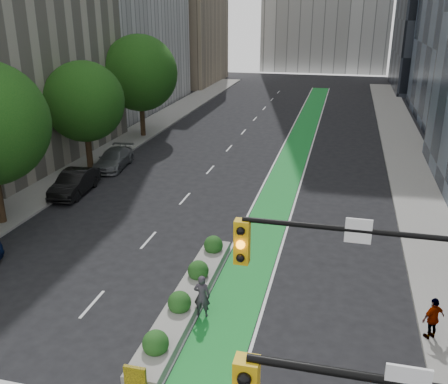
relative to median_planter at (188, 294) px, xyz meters
The scene contains 11 objects.
sidewalk_left 22.18m from the median_planter, 125.89° to the left, with size 3.60×90.00×0.15m, color gray.
sidewalk_right 20.86m from the median_planter, 59.45° to the left, with size 3.60×90.00×0.15m, color gray.
bike_lane_paint 23.04m from the median_planter, 85.52° to the left, with size 2.20×70.00×0.01m, color #198A30.
tree_midfar 19.84m from the median_planter, 129.19° to the left, with size 5.60×5.60×7.76m.
tree_far 28.29m from the median_planter, 116.05° to the left, with size 6.60×6.60×9.00m.
signal_right 10.89m from the median_planter, 41.32° to the right, with size 5.82×0.51×7.20m.
median_planter is the anchor object (origin of this frame).
cyclist 1.19m from the median_planter, 42.33° to the right, with size 0.64×0.42×1.74m, color #37313B.
parked_car_left_mid 14.73m from the median_planter, 136.60° to the left, with size 1.59×4.57×1.51m, color black.
parked_car_left_far 19.05m from the median_planter, 124.18° to the left, with size 1.90×4.66×1.35m, color slate.
pedestrian_far 9.12m from the median_planter, ahead, with size 0.93×0.39×1.59m, color gray.
Camera 1 is at (6.70, -9.36, 11.19)m, focal length 40.00 mm.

